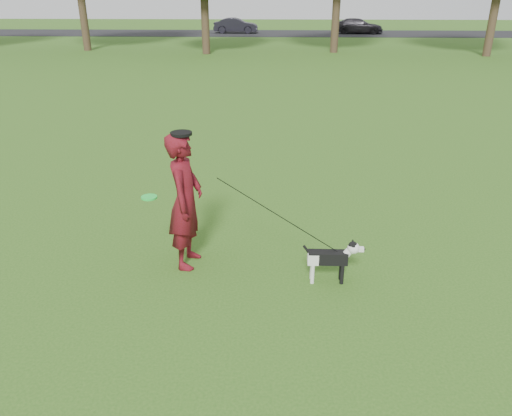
{
  "coord_description": "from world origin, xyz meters",
  "views": [
    {
      "loc": [
        0.24,
        -6.64,
        3.91
      ],
      "look_at": [
        0.0,
        -0.03,
        0.95
      ],
      "focal_mm": 35.0,
      "sensor_mm": 36.0,
      "label": 1
    }
  ],
  "objects_px": {
    "car_right": "(358,26)",
    "car_mid": "(236,26)",
    "man": "(185,201)",
    "dog": "(333,257)"
  },
  "relations": [
    {
      "from": "dog",
      "to": "car_mid",
      "type": "xyz_separation_m",
      "value": [
        -4.3,
        40.46,
        0.25
      ]
    },
    {
      "from": "car_right",
      "to": "dog",
      "type": "bearing_deg",
      "value": 177.97
    },
    {
      "from": "man",
      "to": "dog",
      "type": "relative_size",
      "value": 2.35
    },
    {
      "from": "dog",
      "to": "car_mid",
      "type": "height_order",
      "value": "car_mid"
    },
    {
      "from": "man",
      "to": "car_right",
      "type": "distance_m",
      "value": 40.91
    },
    {
      "from": "car_right",
      "to": "man",
      "type": "bearing_deg",
      "value": 174.92
    },
    {
      "from": "car_right",
      "to": "car_mid",
      "type": "bearing_deg",
      "value": 96.99
    },
    {
      "from": "car_mid",
      "to": "car_right",
      "type": "xyz_separation_m",
      "value": [
        10.73,
        0.0,
        -0.01
      ]
    },
    {
      "from": "car_mid",
      "to": "car_right",
      "type": "height_order",
      "value": "car_mid"
    },
    {
      "from": "dog",
      "to": "car_right",
      "type": "height_order",
      "value": "car_right"
    }
  ]
}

